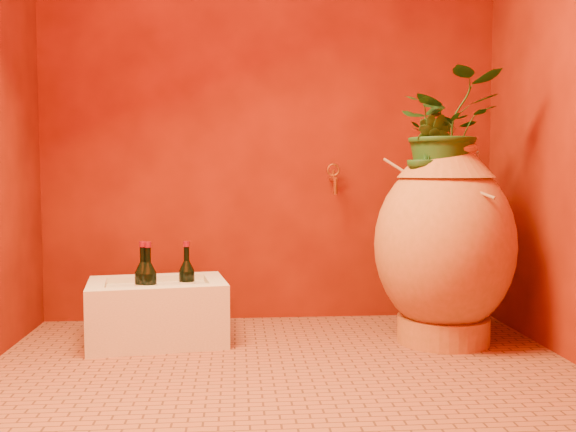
{
  "coord_description": "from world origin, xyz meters",
  "views": [
    {
      "loc": [
        -0.19,
        -2.57,
        0.83
      ],
      "look_at": [
        0.04,
        0.35,
        0.62
      ],
      "focal_mm": 40.0,
      "sensor_mm": 36.0,
      "label": 1
    }
  ],
  "objects": [
    {
      "name": "wine_bottle_b",
      "position": [
        -0.6,
        0.43,
        0.28
      ],
      "size": [
        0.08,
        0.08,
        0.33
      ],
      "color": "black",
      "rests_on": "stone_basin"
    },
    {
      "name": "wine_bottle_a",
      "position": [
        -0.43,
        0.52,
        0.28
      ],
      "size": [
        0.08,
        0.08,
        0.32
      ],
      "color": "black",
      "rests_on": "stone_basin"
    },
    {
      "name": "plant_main",
      "position": [
        0.8,
        0.42,
        1.03
      ],
      "size": [
        0.52,
        0.47,
        0.53
      ],
      "primitive_type": "imported",
      "rotation": [
        0.0,
        0.0,
        0.11
      ],
      "color": "#194318",
      "rests_on": "amphora"
    },
    {
      "name": "stone_basin",
      "position": [
        -0.58,
        0.53,
        0.14
      ],
      "size": [
        0.7,
        0.53,
        0.3
      ],
      "rotation": [
        0.0,
        0.0,
        0.15
      ],
      "color": "beige",
      "rests_on": "floor"
    },
    {
      "name": "amphora",
      "position": [
        0.8,
        0.42,
        0.48
      ],
      "size": [
        0.7,
        0.7,
        0.96
      ],
      "rotation": [
        0.0,
        0.0,
        -0.05
      ],
      "color": "#B36632",
      "rests_on": "floor"
    },
    {
      "name": "wall_tap",
      "position": [
        0.34,
        0.91,
        0.79
      ],
      "size": [
        0.07,
        0.15,
        0.17
      ],
      "color": "#9B6623",
      "rests_on": "wall_back"
    },
    {
      "name": "wall_back",
      "position": [
        0.0,
        1.0,
        1.25
      ],
      "size": [
        2.5,
        0.02,
        2.5
      ],
      "primitive_type": "cube",
      "color": "#541004",
      "rests_on": "ground"
    },
    {
      "name": "wine_bottle_c",
      "position": [
        -0.63,
        0.44,
        0.28
      ],
      "size": [
        0.08,
        0.08,
        0.33
      ],
      "color": "black",
      "rests_on": "stone_basin"
    },
    {
      "name": "plant_side",
      "position": [
        0.7,
        0.36,
        0.9
      ],
      "size": [
        0.25,
        0.24,
        0.36
      ],
      "primitive_type": "imported",
      "rotation": [
        0.0,
        0.0,
        -0.52
      ],
      "color": "#194318",
      "rests_on": "amphora"
    },
    {
      "name": "floor",
      "position": [
        0.0,
        0.0,
        0.0
      ],
      "size": [
        2.5,
        2.5,
        0.0
      ],
      "primitive_type": "plane",
      "color": "brown",
      "rests_on": "ground"
    }
  ]
}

